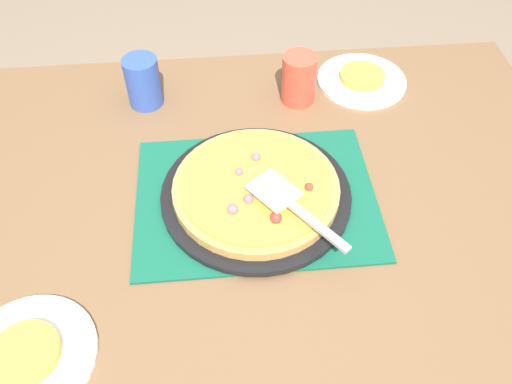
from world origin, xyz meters
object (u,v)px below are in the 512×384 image
at_px(served_slice_right, 362,76).
at_px(plate_near_left, 28,357).
at_px(cup_near, 299,79).
at_px(cup_far, 143,82).
at_px(pizza_server, 292,205).
at_px(served_slice_left, 25,354).
at_px(pizza_pan, 256,194).
at_px(plate_far_right, 362,80).
at_px(pizza, 256,188).

bearing_deg(served_slice_right, plate_near_left, 43.63).
xyz_separation_m(cup_near, cup_far, (0.36, -0.02, 0.00)).
height_order(cup_near, pizza_server, cup_near).
distance_m(served_slice_left, served_slice_right, 0.95).
bearing_deg(served_slice_left, pizza_pan, -142.55).
bearing_deg(plate_far_right, pizza, 50.27).
bearing_deg(plate_far_right, cup_far, 3.24).
height_order(cup_near, cup_far, same).
distance_m(plate_near_left, cup_near, 0.80).
bearing_deg(cup_far, pizza_pan, 125.35).
height_order(plate_far_right, cup_far, cup_far).
distance_m(pizza_pan, pizza_server, 0.11).
relative_size(plate_far_right, cup_far, 1.83).
bearing_deg(plate_near_left, served_slice_left, 0.00).
height_order(pizza_pan, served_slice_right, served_slice_right).
xyz_separation_m(pizza, served_slice_left, (0.39, 0.30, -0.02)).
bearing_deg(pizza_server, pizza, -52.93).
bearing_deg(pizza_pan, plate_far_right, -129.80).
bearing_deg(served_slice_right, cup_near, 17.14).
height_order(plate_near_left, served_slice_right, served_slice_right).
bearing_deg(pizza, served_slice_right, -129.73).
xyz_separation_m(pizza_pan, plate_far_right, (-0.30, -0.36, -0.01)).
xyz_separation_m(pizza_pan, cup_far, (0.23, -0.33, 0.05)).
bearing_deg(pizza_pan, served_slice_right, -129.80).
distance_m(plate_far_right, pizza_server, 0.50).
bearing_deg(served_slice_left, plate_near_left, 0.00).
bearing_deg(cup_near, pizza_pan, 67.16).
relative_size(pizza, served_slice_left, 3.00).
xyz_separation_m(pizza, cup_near, (-0.13, -0.31, 0.03)).
distance_m(pizza, served_slice_right, 0.47).
relative_size(plate_near_left, cup_near, 1.83).
distance_m(plate_far_right, cup_far, 0.53).
bearing_deg(served_slice_left, pizza_server, -153.74).
relative_size(plate_near_left, cup_far, 1.83).
height_order(plate_near_left, served_slice_left, served_slice_left).
bearing_deg(pizza_server, plate_near_left, 26.26).
bearing_deg(served_slice_left, cup_near, -130.71).
xyz_separation_m(plate_far_right, cup_far, (0.53, 0.03, 0.06)).
bearing_deg(plate_far_right, cup_near, 17.14).
xyz_separation_m(pizza_pan, served_slice_left, (0.39, 0.30, 0.01)).
distance_m(pizza_pan, plate_far_right, 0.47).
xyz_separation_m(plate_near_left, plate_far_right, (-0.69, -0.66, 0.00)).
bearing_deg(served_slice_right, served_slice_left, 43.63).
bearing_deg(pizza_server, cup_near, -100.31).
bearing_deg(pizza_server, pizza_pan, -53.06).
height_order(pizza, cup_far, cup_far).
bearing_deg(cup_near, plate_near_left, 49.29).
relative_size(pizza_pan, plate_far_right, 1.73).
distance_m(pizza, pizza_server, 0.10).
height_order(pizza_pan, cup_far, cup_far).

